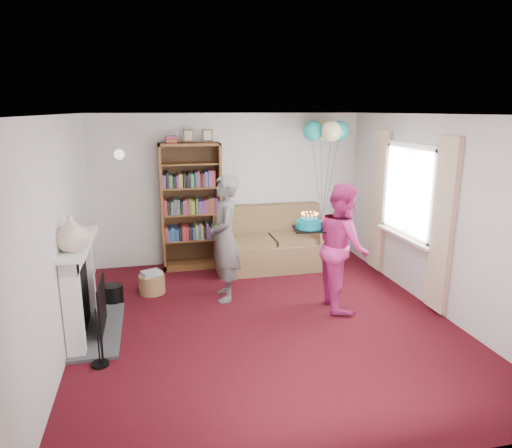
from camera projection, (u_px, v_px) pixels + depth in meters
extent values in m
plane|color=#33070D|center=(266.00, 322.00, 5.64)|extent=(5.00, 5.00, 0.00)
cube|color=silver|center=(230.00, 189.00, 7.71)|extent=(4.50, 0.02, 2.50)
cube|color=silver|center=(60.00, 236.00, 4.85)|extent=(0.02, 5.00, 2.50)
cube|color=silver|center=(437.00, 214.00, 5.83)|extent=(0.02, 5.00, 2.50)
cube|color=white|center=(267.00, 114.00, 5.03)|extent=(4.50, 5.00, 0.01)
cube|color=#3F3F42|center=(98.00, 330.00, 5.39)|extent=(0.55, 1.40, 0.04)
cube|color=white|center=(73.00, 311.00, 4.72)|extent=(0.18, 0.14, 1.06)
cube|color=white|center=(86.00, 274.00, 5.75)|extent=(0.18, 0.14, 1.06)
cube|color=white|center=(76.00, 252.00, 5.12)|extent=(0.18, 1.24, 0.16)
cube|color=white|center=(78.00, 243.00, 5.10)|extent=(0.28, 1.35, 0.05)
cube|color=black|center=(79.00, 295.00, 5.24)|extent=(0.10, 0.80, 0.86)
cube|color=black|center=(102.00, 305.00, 5.33)|extent=(0.02, 0.70, 0.60)
cylinder|color=black|center=(98.00, 337.00, 4.60)|extent=(0.18, 0.18, 0.64)
cylinder|color=black|center=(113.00, 294.00, 6.15)|extent=(0.26, 0.26, 0.26)
cube|color=white|center=(413.00, 146.00, 6.19)|extent=(0.08, 1.30, 0.08)
cube|color=white|center=(406.00, 234.00, 6.49)|extent=(0.08, 1.30, 0.08)
cube|color=white|center=(411.00, 191.00, 6.35)|extent=(0.01, 1.15, 1.20)
cube|color=white|center=(404.00, 237.00, 6.49)|extent=(0.14, 1.32, 0.04)
cube|color=beige|center=(443.00, 226.00, 5.64)|extent=(0.07, 0.38, 2.20)
cube|color=beige|center=(379.00, 201.00, 7.19)|extent=(0.07, 0.38, 2.20)
cylinder|color=gold|center=(119.00, 153.00, 7.11)|extent=(0.04, 0.12, 0.04)
sphere|color=white|center=(119.00, 154.00, 7.03)|extent=(0.16, 0.16, 0.16)
cube|color=#472B14|center=(190.00, 204.00, 7.57)|extent=(0.97, 0.04, 2.05)
cube|color=brown|center=(162.00, 208.00, 7.29)|extent=(0.04, 0.42, 2.05)
cube|color=brown|center=(220.00, 205.00, 7.49)|extent=(0.04, 0.42, 2.05)
cube|color=brown|center=(189.00, 144.00, 7.15)|extent=(0.97, 0.42, 0.04)
cube|color=brown|center=(193.00, 264.00, 7.63)|extent=(0.97, 0.42, 0.10)
cube|color=brown|center=(192.00, 239.00, 7.52)|extent=(0.89, 0.38, 0.03)
cube|color=brown|center=(191.00, 213.00, 7.42)|extent=(0.89, 0.38, 0.02)
cube|color=brown|center=(190.00, 187.00, 7.31)|extent=(0.89, 0.38, 0.02)
cube|color=brown|center=(190.00, 164.00, 7.22)|extent=(0.89, 0.38, 0.02)
cube|color=maroon|center=(171.00, 139.00, 7.05)|extent=(0.16, 0.22, 0.12)
cube|color=brown|center=(188.00, 136.00, 7.16)|extent=(0.16, 0.02, 0.20)
cube|color=brown|center=(208.00, 135.00, 7.23)|extent=(0.16, 0.02, 0.20)
cube|color=brown|center=(271.00, 254.00, 7.61)|extent=(1.85, 0.98, 0.44)
cube|color=brown|center=(266.00, 226.00, 7.87)|extent=(1.85, 0.24, 0.76)
cube|color=brown|center=(223.00, 244.00, 7.38)|extent=(0.24, 0.93, 0.60)
cube|color=brown|center=(317.00, 238.00, 7.73)|extent=(0.24, 0.93, 0.60)
cube|color=brown|center=(248.00, 242.00, 7.38)|extent=(0.78, 0.68, 0.12)
cube|color=brown|center=(296.00, 239.00, 7.56)|extent=(0.78, 0.68, 0.12)
cylinder|color=#A17C4B|center=(152.00, 284.00, 6.50)|extent=(0.36, 0.36, 0.27)
cube|color=beige|center=(151.00, 273.00, 6.46)|extent=(0.25, 0.20, 0.06)
imported|color=black|center=(225.00, 238.00, 6.16)|extent=(0.47, 0.66, 1.72)
imported|color=#BF2673|center=(342.00, 246.00, 5.92)|extent=(0.71, 0.87, 1.65)
cube|color=black|center=(309.00, 229.00, 5.94)|extent=(0.40, 0.40, 0.02)
cylinder|color=#0B7C88|center=(309.00, 224.00, 5.93)|extent=(0.33, 0.33, 0.10)
cylinder|color=#0B7C88|center=(309.00, 220.00, 5.91)|extent=(0.24, 0.24, 0.04)
cylinder|color=pink|center=(317.00, 217.00, 5.93)|extent=(0.01, 0.01, 0.09)
sphere|color=orange|center=(317.00, 213.00, 5.92)|extent=(0.02, 0.02, 0.02)
cylinder|color=pink|center=(314.00, 216.00, 5.97)|extent=(0.01, 0.01, 0.09)
sphere|color=orange|center=(314.00, 212.00, 5.96)|extent=(0.02, 0.02, 0.02)
cylinder|color=pink|center=(311.00, 216.00, 6.00)|extent=(0.01, 0.01, 0.09)
sphere|color=orange|center=(311.00, 212.00, 5.99)|extent=(0.02, 0.02, 0.02)
cylinder|color=pink|center=(307.00, 216.00, 6.00)|extent=(0.01, 0.01, 0.09)
sphere|color=orange|center=(307.00, 212.00, 5.99)|extent=(0.02, 0.02, 0.02)
cylinder|color=pink|center=(304.00, 216.00, 5.98)|extent=(0.01, 0.01, 0.09)
sphere|color=orange|center=(304.00, 212.00, 5.97)|extent=(0.02, 0.02, 0.02)
cylinder|color=pink|center=(302.00, 217.00, 5.93)|extent=(0.01, 0.01, 0.09)
sphere|color=orange|center=(302.00, 213.00, 5.92)|extent=(0.02, 0.02, 0.02)
cylinder|color=pink|center=(302.00, 218.00, 5.88)|extent=(0.01, 0.01, 0.09)
sphere|color=orange|center=(302.00, 214.00, 5.87)|extent=(0.02, 0.02, 0.02)
cylinder|color=pink|center=(304.00, 219.00, 5.84)|extent=(0.01, 0.01, 0.09)
sphere|color=orange|center=(304.00, 215.00, 5.83)|extent=(0.02, 0.02, 0.02)
cylinder|color=pink|center=(308.00, 219.00, 5.81)|extent=(0.01, 0.01, 0.09)
sphere|color=orange|center=(308.00, 215.00, 5.80)|extent=(0.02, 0.02, 0.02)
cylinder|color=pink|center=(312.00, 219.00, 5.81)|extent=(0.01, 0.01, 0.09)
sphere|color=orange|center=(312.00, 215.00, 5.80)|extent=(0.02, 0.02, 0.02)
cylinder|color=pink|center=(315.00, 219.00, 5.84)|extent=(0.01, 0.01, 0.09)
sphere|color=orange|center=(315.00, 215.00, 5.82)|extent=(0.02, 0.02, 0.02)
cylinder|color=pink|center=(317.00, 218.00, 5.88)|extent=(0.01, 0.01, 0.09)
sphere|color=orange|center=(317.00, 214.00, 5.87)|extent=(0.02, 0.02, 0.02)
sphere|color=#3F3F3F|center=(322.00, 226.00, 7.48)|extent=(0.02, 0.02, 0.02)
sphere|color=teal|center=(339.00, 131.00, 7.38)|extent=(0.32, 0.32, 0.32)
sphere|color=#F2E294|center=(321.00, 130.00, 7.54)|extent=(0.32, 0.32, 0.32)
sphere|color=teal|center=(313.00, 131.00, 7.28)|extent=(0.32, 0.32, 0.32)
sphere|color=#F2E294|center=(331.00, 131.00, 7.12)|extent=(0.32, 0.32, 0.32)
imported|color=beige|center=(72.00, 233.00, 4.72)|extent=(0.45, 0.45, 0.38)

